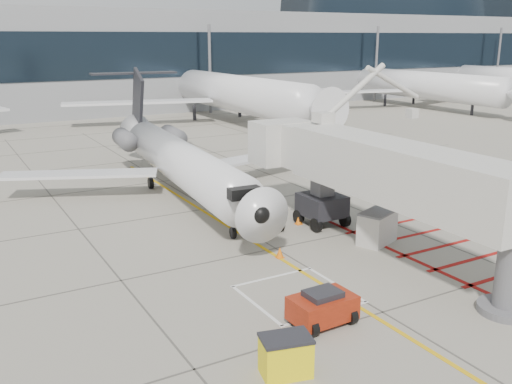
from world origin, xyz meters
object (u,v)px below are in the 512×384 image
regional_jet (191,145)px  spill_bin (286,355)px  jet_bridge (397,184)px  pushback_tug (322,306)px

regional_jet → spill_bin: 19.91m
regional_jet → jet_bridge: regional_jet is taller
jet_bridge → spill_bin: 11.74m
regional_jet → jet_bridge: (4.74, -13.28, -0.13)m
pushback_tug → spill_bin: (-2.98, -2.13, -0.03)m
spill_bin → jet_bridge: bearing=43.8°
regional_jet → pushback_tug: bearing=-91.6°
regional_jet → jet_bridge: bearing=-65.0°
regional_jet → jet_bridge: 14.10m
jet_bridge → spill_bin: (-9.79, -5.71, -3.07)m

